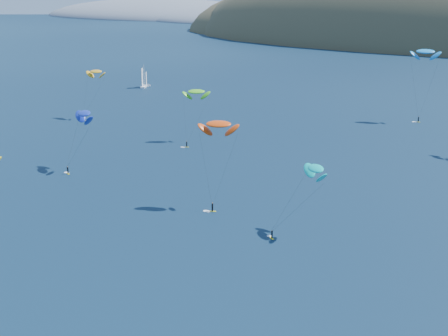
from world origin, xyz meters
name	(u,v)px	position (x,y,z in m)	size (l,w,h in m)	color
headland	(176,20)	(-445.26, 750.08, -3.36)	(460.00, 250.00, 60.00)	slate
sailboat	(144,86)	(-111.79, 209.75, 0.93)	(9.29, 8.92, 11.12)	white
kitesurfer_1	(96,72)	(-84.88, 142.65, 17.79)	(8.37, 9.59, 20.15)	yellow
kitesurfer_3	(196,92)	(-32.68, 130.48, 16.25)	(9.30, 14.38, 18.67)	yellow
kitesurfer_4	(426,52)	(25.65, 197.67, 25.95)	(11.34, 7.93, 28.89)	yellow
kitesurfer_5	(316,169)	(30.04, 74.63, 13.85)	(10.79, 12.66, 16.13)	yellow
kitesurfer_9	(218,124)	(4.38, 79.49, 19.43)	(9.85, 9.35, 21.98)	yellow
kitesurfer_10	(84,113)	(-42.98, 87.69, 15.72)	(10.35, 11.89, 18.38)	yellow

